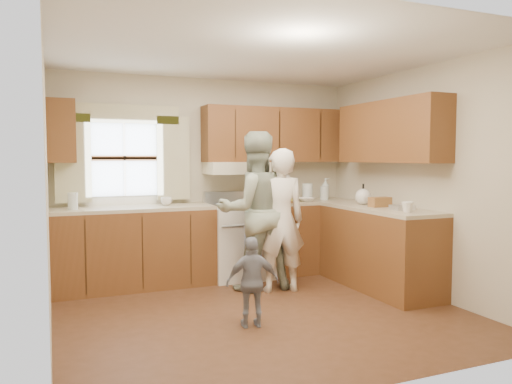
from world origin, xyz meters
name	(u,v)px	position (x,y,z in m)	size (l,w,h in m)	color
room	(262,185)	(0.00, 0.00, 1.25)	(3.80, 3.80, 3.80)	#452815
kitchen_fixtures	(274,213)	(0.61, 1.08, 0.84)	(3.80, 2.25, 2.15)	#47260F
stove	(239,241)	(0.30, 1.44, 0.47)	(0.76, 0.67, 1.07)	silver
woman_left	(280,220)	(0.49, 0.66, 0.80)	(0.59, 0.38, 1.61)	silver
woman_right	(254,211)	(0.26, 0.85, 0.90)	(0.88, 0.68, 1.80)	#2A412D
child	(253,282)	(-0.24, -0.34, 0.40)	(0.47, 0.20, 0.81)	gray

